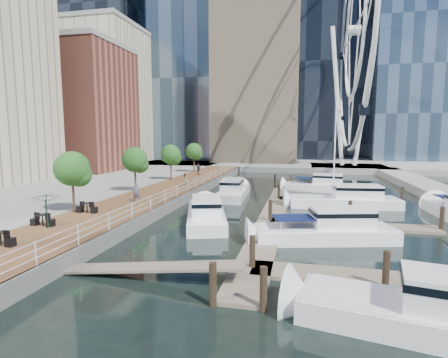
% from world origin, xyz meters
% --- Properties ---
extents(ground, '(520.00, 520.00, 0.00)m').
position_xyz_m(ground, '(0.00, 0.00, 0.00)').
color(ground, black).
rests_on(ground, ground).
extents(boardwalk, '(6.00, 60.00, 1.00)m').
position_xyz_m(boardwalk, '(-9.00, 15.00, 0.50)').
color(boardwalk, brown).
rests_on(boardwalk, ground).
extents(seawall, '(0.25, 60.00, 1.00)m').
position_xyz_m(seawall, '(-6.00, 15.00, 0.50)').
color(seawall, '#595954').
rests_on(seawall, ground).
extents(land_far, '(200.00, 114.00, 1.00)m').
position_xyz_m(land_far, '(0.00, 102.00, 0.50)').
color(land_far, gray).
rests_on(land_far, ground).
extents(pier, '(14.00, 12.00, 1.00)m').
position_xyz_m(pier, '(14.00, 52.00, 0.50)').
color(pier, gray).
rests_on(pier, ground).
extents(railing, '(0.10, 60.00, 1.05)m').
position_xyz_m(railing, '(-6.10, 15.00, 1.52)').
color(railing, white).
rests_on(railing, boardwalk).
extents(floating_docks, '(16.00, 34.00, 2.60)m').
position_xyz_m(floating_docks, '(7.97, 9.98, 0.49)').
color(floating_docks, '#6D6051').
rests_on(floating_docks, ground).
extents(midrise_condos, '(19.00, 67.00, 28.00)m').
position_xyz_m(midrise_condos, '(-33.57, 26.82, 13.42)').
color(midrise_condos, '#BCAD8E').
rests_on(midrise_condos, ground).
extents(ferris_wheel, '(5.80, 45.60, 47.80)m').
position_xyz_m(ferris_wheel, '(14.00, 52.00, 25.92)').
color(ferris_wheel, white).
rests_on(ferris_wheel, ground).
extents(street_trees, '(2.60, 42.60, 4.60)m').
position_xyz_m(street_trees, '(-11.40, 14.00, 4.29)').
color(street_trees, '#3F2B1C').
rests_on(street_trees, ground).
extents(cafe_tables, '(2.50, 13.70, 0.74)m').
position_xyz_m(cafe_tables, '(-10.40, -2.00, 1.37)').
color(cafe_tables, black).
rests_on(cafe_tables, ground).
extents(yacht_foreground, '(10.11, 4.95, 2.15)m').
position_xyz_m(yacht_foreground, '(6.85, 3.94, 0.00)').
color(yacht_foreground, white).
rests_on(yacht_foreground, ground).
extents(pedestrian_near, '(0.71, 0.66, 1.63)m').
position_xyz_m(pedestrian_near, '(-8.74, 8.97, 1.82)').
color(pedestrian_near, '#52566E').
rests_on(pedestrian_near, boardwalk).
extents(pedestrian_mid, '(0.69, 0.81, 1.48)m').
position_xyz_m(pedestrian_mid, '(-7.85, 19.15, 1.74)').
color(pedestrian_mid, gray).
rests_on(pedestrian_mid, boardwalk).
extents(pedestrian_far, '(1.08, 0.90, 1.73)m').
position_xyz_m(pedestrian_far, '(-9.55, 30.27, 1.86)').
color(pedestrian_far, '#2F343B').
rests_on(pedestrian_far, boardwalk).
extents(moored_yachts, '(24.08, 35.30, 11.50)m').
position_xyz_m(moored_yachts, '(7.98, 13.52, 0.00)').
color(moored_yachts, white).
rests_on(moored_yachts, ground).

